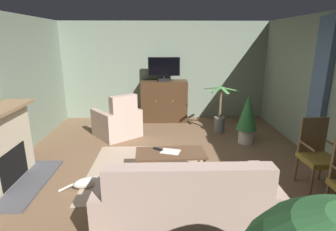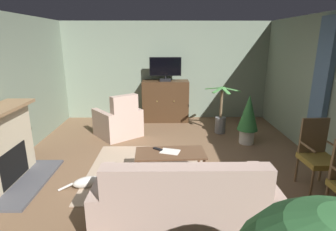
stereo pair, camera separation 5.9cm
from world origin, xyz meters
TOP-DOWN VIEW (x-y plane):
  - ground_plane at (0.00, 0.00)m, footprint 6.12×7.36m
  - wall_back at (0.00, 3.43)m, footprint 6.12×0.10m
  - curtain_panel_far at (2.70, 0.61)m, footprint 0.10×0.44m
  - rug_central at (-0.31, 0.16)m, footprint 2.01×2.08m
  - fireplace at (-2.48, -0.24)m, footprint 0.82×1.49m
  - tv_cabinet at (-0.01, 3.08)m, footprint 1.23×0.55m
  - television at (-0.01, 3.02)m, footprint 0.82×0.20m
  - coffee_table at (0.05, -0.03)m, footprint 1.14×0.59m
  - tv_remote at (-0.15, 0.08)m, footprint 0.16×0.14m
  - folded_newspaper at (0.05, -0.01)m, footprint 0.35×0.30m
  - sofa_floral at (0.19, -1.31)m, footprint 2.02×0.90m
  - armchair_facing_sofa at (-1.08, 1.86)m, footprint 1.20×1.20m
  - side_chair_beside_plant at (2.22, -0.36)m, footprint 0.47×0.50m
  - potted_plant_on_hearth_side at (1.72, 1.39)m, footprint 0.43×0.43m
  - potted_plant_leafy_by_curtain at (1.28, 2.06)m, footprint 0.78×0.78m
  - cat at (-1.19, -0.35)m, footprint 0.69×0.32m

SIDE VIEW (x-z plane):
  - ground_plane at x=0.00m, z-range -0.04..0.00m
  - rug_central at x=-0.31m, z-range 0.00..0.01m
  - cat at x=-1.19m, z-range -0.01..0.18m
  - sofa_floral at x=0.19m, z-range -0.16..0.79m
  - armchair_facing_sofa at x=-1.08m, z-range -0.18..0.82m
  - potted_plant_leafy_by_curtain at x=1.28m, z-range -0.23..0.88m
  - coffee_table at x=0.05m, z-range 0.16..0.58m
  - folded_newspaper at x=0.05m, z-range 0.42..0.42m
  - tv_remote at x=-0.15m, z-range 0.42..0.44m
  - tv_cabinet at x=-0.01m, z-range -0.02..1.07m
  - side_chair_beside_plant at x=2.22m, z-range 0.02..1.05m
  - fireplace at x=-2.48m, z-range -0.03..1.16m
  - potted_plant_on_hearth_side at x=1.72m, z-range 0.06..1.12m
  - wall_back at x=0.00m, z-range 0.00..2.61m
  - television at x=-0.01m, z-range 1.11..1.73m
  - curtain_panel_far at x=2.70m, z-range 0.34..2.54m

